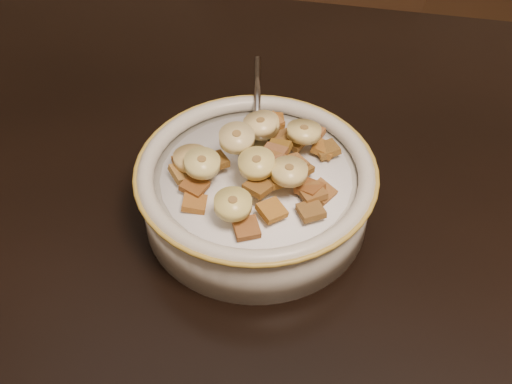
% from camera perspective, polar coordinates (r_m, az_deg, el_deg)
% --- Properties ---
extents(table, '(1.42, 0.93, 0.04)m').
position_cam_1_polar(table, '(0.59, 7.68, -7.75)').
color(table, black).
rests_on(table, floor).
extents(chair, '(0.46, 0.46, 0.85)m').
position_cam_1_polar(chair, '(1.16, 3.84, 3.86)').
color(chair, '#3A2515').
rests_on(chair, floor).
extents(cereal_bowl, '(0.21, 0.21, 0.05)m').
position_cam_1_polar(cereal_bowl, '(0.59, 0.00, -0.36)').
color(cereal_bowl, beige).
rests_on(cereal_bowl, table).
extents(milk, '(0.17, 0.17, 0.00)m').
position_cam_1_polar(milk, '(0.57, 0.00, 1.37)').
color(milk, white).
rests_on(milk, cereal_bowl).
extents(spoon, '(0.04, 0.05, 0.01)m').
position_cam_1_polar(spoon, '(0.59, 0.04, 3.91)').
color(spoon, '#959595').
rests_on(spoon, cereal_bowl).
extents(cereal_square_0, '(0.03, 0.03, 0.01)m').
position_cam_1_polar(cereal_square_0, '(0.56, 3.41, 2.60)').
color(cereal_square_0, '#9A6331').
rests_on(cereal_square_0, milk).
extents(cereal_square_1, '(0.03, 0.03, 0.01)m').
position_cam_1_polar(cereal_square_1, '(0.53, 1.42, -1.64)').
color(cereal_square_1, '#98631B').
rests_on(cereal_square_1, milk).
extents(cereal_square_2, '(0.02, 0.02, 0.01)m').
position_cam_1_polar(cereal_square_2, '(0.57, -4.25, 2.85)').
color(cereal_square_2, brown).
rests_on(cereal_square_2, milk).
extents(cereal_square_3, '(0.03, 0.03, 0.01)m').
position_cam_1_polar(cereal_square_3, '(0.59, 3.41, 4.59)').
color(cereal_square_3, brown).
rests_on(cereal_square_3, milk).
extents(cereal_square_4, '(0.03, 0.03, 0.01)m').
position_cam_1_polar(cereal_square_4, '(0.59, 6.32, 3.79)').
color(cereal_square_4, brown).
rests_on(cereal_square_4, milk).
extents(cereal_square_5, '(0.03, 0.03, 0.01)m').
position_cam_1_polar(cereal_square_5, '(0.55, -5.49, 0.54)').
color(cereal_square_5, brown).
rests_on(cereal_square_5, milk).
extents(cereal_square_6, '(0.02, 0.02, 0.01)m').
position_cam_1_polar(cereal_square_6, '(0.56, 1.57, 3.45)').
color(cereal_square_6, brown).
rests_on(cereal_square_6, milk).
extents(cereal_square_7, '(0.03, 0.03, 0.01)m').
position_cam_1_polar(cereal_square_7, '(0.56, -6.50, 1.74)').
color(cereal_square_7, olive).
rests_on(cereal_square_7, milk).
extents(cereal_square_8, '(0.03, 0.03, 0.01)m').
position_cam_1_polar(cereal_square_8, '(0.59, 6.14, 3.81)').
color(cereal_square_8, brown).
rests_on(cereal_square_8, milk).
extents(cereal_square_9, '(0.03, 0.03, 0.01)m').
position_cam_1_polar(cereal_square_9, '(0.53, 4.91, -1.67)').
color(cereal_square_9, brown).
rests_on(cereal_square_9, milk).
extents(cereal_square_10, '(0.02, 0.02, 0.01)m').
position_cam_1_polar(cereal_square_10, '(0.62, 1.56, 6.37)').
color(cereal_square_10, brown).
rests_on(cereal_square_10, milk).
extents(cereal_square_11, '(0.02, 0.03, 0.01)m').
position_cam_1_polar(cereal_square_11, '(0.57, 1.96, 3.78)').
color(cereal_square_11, brown).
rests_on(cereal_square_11, milk).
extents(cereal_square_12, '(0.03, 0.03, 0.01)m').
position_cam_1_polar(cereal_square_12, '(0.62, 1.31, 6.24)').
color(cereal_square_12, '#9C5C33').
rests_on(cereal_square_12, milk).
extents(cereal_square_13, '(0.03, 0.03, 0.01)m').
position_cam_1_polar(cereal_square_13, '(0.54, 2.08, 1.24)').
color(cereal_square_13, '#9D6720').
rests_on(cereal_square_13, milk).
extents(cereal_square_14, '(0.03, 0.03, 0.01)m').
position_cam_1_polar(cereal_square_14, '(0.55, 1.90, 2.39)').
color(cereal_square_14, '#985B2F').
rests_on(cereal_square_14, milk).
extents(cereal_square_15, '(0.03, 0.03, 0.01)m').
position_cam_1_polar(cereal_square_15, '(0.58, -6.36, 2.56)').
color(cereal_square_15, '#945723').
rests_on(cereal_square_15, milk).
extents(cereal_square_16, '(0.03, 0.03, 0.01)m').
position_cam_1_polar(cereal_square_16, '(0.52, -0.86, -3.21)').
color(cereal_square_16, '#955C2D').
rests_on(cereal_square_16, milk).
extents(cereal_square_17, '(0.03, 0.03, 0.01)m').
position_cam_1_polar(cereal_square_17, '(0.55, 5.86, -0.02)').
color(cereal_square_17, '#925A22').
rests_on(cereal_square_17, milk).
extents(cereal_square_18, '(0.02, 0.02, 0.01)m').
position_cam_1_polar(cereal_square_18, '(0.55, 1.36, 2.73)').
color(cereal_square_18, brown).
rests_on(cereal_square_18, milk).
extents(cereal_square_19, '(0.03, 0.03, 0.01)m').
position_cam_1_polar(cereal_square_19, '(0.54, 5.03, -0.07)').
color(cereal_square_19, brown).
rests_on(cereal_square_19, milk).
extents(cereal_square_20, '(0.03, 0.03, 0.01)m').
position_cam_1_polar(cereal_square_20, '(0.54, 0.22, 0.47)').
color(cereal_square_20, brown).
rests_on(cereal_square_20, milk).
extents(cereal_square_21, '(0.02, 0.02, 0.01)m').
position_cam_1_polar(cereal_square_21, '(0.54, -5.49, -0.99)').
color(cereal_square_21, brown).
rests_on(cereal_square_21, milk).
extents(cereal_square_22, '(0.03, 0.03, 0.01)m').
position_cam_1_polar(cereal_square_22, '(0.57, -3.65, 2.77)').
color(cereal_square_22, brown).
rests_on(cereal_square_22, milk).
extents(cereal_square_23, '(0.03, 0.03, 0.01)m').
position_cam_1_polar(cereal_square_23, '(0.55, 4.81, 0.34)').
color(cereal_square_23, brown).
rests_on(cereal_square_23, milk).
extents(cereal_square_24, '(0.03, 0.03, 0.01)m').
position_cam_1_polar(cereal_square_24, '(0.61, 4.98, 5.15)').
color(cereal_square_24, brown).
rests_on(cereal_square_24, milk).
extents(cereal_square_25, '(0.03, 0.03, 0.01)m').
position_cam_1_polar(cereal_square_25, '(0.56, 3.82, 2.07)').
color(cereal_square_25, brown).
rests_on(cereal_square_25, milk).
extents(cereal_square_26, '(0.03, 0.03, 0.01)m').
position_cam_1_polar(cereal_square_26, '(0.59, 2.32, 4.76)').
color(cereal_square_26, brown).
rests_on(cereal_square_26, milk).
extents(banana_slice_0, '(0.04, 0.04, 0.01)m').
position_cam_1_polar(banana_slice_0, '(0.59, 0.59, 5.97)').
color(banana_slice_0, '#EBC674').
rests_on(banana_slice_0, milk).
extents(banana_slice_1, '(0.04, 0.04, 0.01)m').
position_cam_1_polar(banana_slice_1, '(0.54, 2.97, 1.84)').
color(banana_slice_1, '#E7D87E').
rests_on(banana_slice_1, milk).
extents(banana_slice_2, '(0.04, 0.04, 0.02)m').
position_cam_1_polar(banana_slice_2, '(0.58, 4.28, 5.38)').
color(banana_slice_2, '#EADE82').
rests_on(banana_slice_2, milk).
extents(banana_slice_3, '(0.03, 0.03, 0.01)m').
position_cam_1_polar(banana_slice_3, '(0.56, -5.80, 3.01)').
color(banana_slice_3, '#E9C674').
rests_on(banana_slice_3, milk).
extents(banana_slice_4, '(0.03, 0.03, 0.01)m').
position_cam_1_polar(banana_slice_4, '(0.58, 0.41, 6.05)').
color(banana_slice_4, '#F9DB8B').
rests_on(banana_slice_4, milk).
extents(banana_slice_5, '(0.04, 0.04, 0.01)m').
position_cam_1_polar(banana_slice_5, '(0.52, -2.07, -1.07)').
color(banana_slice_5, '#CEBD66').
rests_on(banana_slice_5, milk).
extents(banana_slice_6, '(0.04, 0.04, 0.01)m').
position_cam_1_polar(banana_slice_6, '(0.54, 0.06, 2.57)').
color(banana_slice_6, '#D5BB66').
rests_on(banana_slice_6, milk).
extents(banana_slice_7, '(0.04, 0.04, 0.01)m').
position_cam_1_polar(banana_slice_7, '(0.55, -4.82, 2.57)').
color(banana_slice_7, '#EEDE90').
rests_on(banana_slice_7, milk).
extents(banana_slice_8, '(0.04, 0.04, 0.01)m').
position_cam_1_polar(banana_slice_8, '(0.56, -1.73, 4.84)').
color(banana_slice_8, '#DAC479').
rests_on(banana_slice_8, milk).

